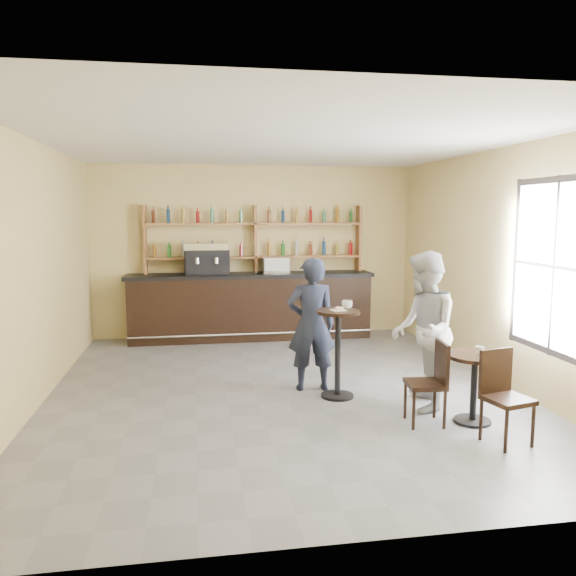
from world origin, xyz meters
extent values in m
plane|color=slate|center=(0.00, 0.00, 0.00)|extent=(7.00, 7.00, 0.00)
plane|color=white|center=(0.00, 0.00, 3.20)|extent=(7.00, 7.00, 0.00)
plane|color=#D9C17B|center=(0.00, 3.50, 1.60)|extent=(7.00, 0.00, 7.00)
plane|color=#D9C17B|center=(0.00, -3.50, 1.60)|extent=(7.00, 0.00, 7.00)
plane|color=#D9C17B|center=(-3.00, 0.00, 1.60)|extent=(0.00, 7.00, 7.00)
plane|color=#D9C17B|center=(3.00, 0.00, 1.60)|extent=(0.00, 7.00, 7.00)
plane|color=white|center=(2.99, -1.20, 1.70)|extent=(0.00, 2.00, 2.00)
cube|color=white|center=(0.64, -0.38, 1.12)|extent=(0.20, 0.20, 0.00)
torus|color=tan|center=(0.65, -0.39, 1.14)|extent=(0.12, 0.12, 0.04)
imported|color=white|center=(0.78, -0.28, 1.17)|extent=(0.15, 0.15, 0.11)
imported|color=black|center=(0.37, -0.02, 0.88)|extent=(0.66, 0.45, 1.75)
imported|color=white|center=(1.97, -1.47, 0.82)|extent=(0.12, 0.12, 0.09)
imported|color=#9FA0A5|center=(1.53, -0.93, 0.94)|extent=(0.94, 1.08, 1.88)
camera|label=1|loc=(-1.09, -7.07, 2.32)|focal=35.00mm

